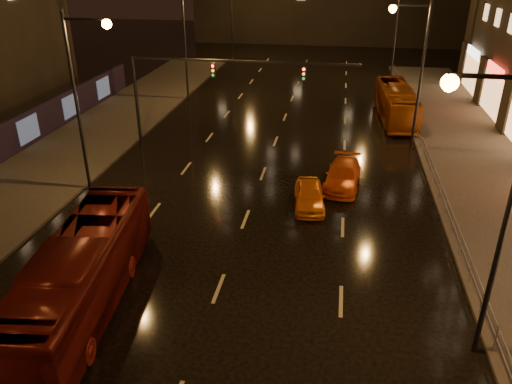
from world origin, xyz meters
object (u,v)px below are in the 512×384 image
at_px(bus_red, 81,274).
at_px(bus_curb, 396,103).
at_px(taxi_near, 309,195).
at_px(taxi_far, 343,175).

height_order(bus_red, bus_curb, bus_red).
bearing_deg(bus_red, taxi_near, 44.85).
distance_m(bus_curb, taxi_near, 17.83).
height_order(taxi_near, taxi_far, taxi_far).
height_order(bus_red, taxi_far, bus_red).
bearing_deg(taxi_near, taxi_far, 52.94).
relative_size(taxi_near, taxi_far, 0.83).
xyz_separation_m(bus_red, taxi_near, (7.95, 9.98, -0.85)).
bearing_deg(taxi_near, bus_red, -135.00).
bearing_deg(taxi_near, bus_curb, 64.36).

